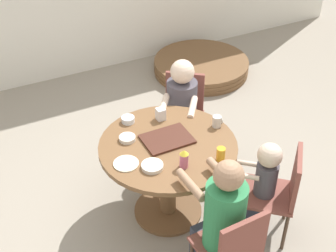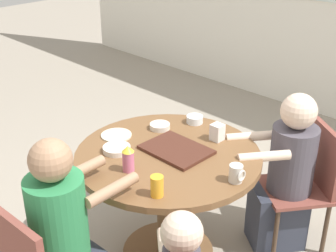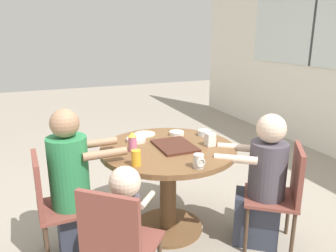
{
  "view_description": "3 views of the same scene",
  "coord_description": "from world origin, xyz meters",
  "px_view_note": "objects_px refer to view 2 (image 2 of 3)",
  "views": [
    {
      "loc": [
        -1.32,
        -2.61,
        3.08
      ],
      "look_at": [
        0.0,
        0.0,
        0.95
      ],
      "focal_mm": 50.0,
      "sensor_mm": 36.0,
      "label": 1
    },
    {
      "loc": [
        1.71,
        -1.74,
        2.14
      ],
      "look_at": [
        0.0,
        0.0,
        0.95
      ],
      "focal_mm": 50.0,
      "sensor_mm": 36.0,
      "label": 2
    },
    {
      "loc": [
        2.35,
        -0.96,
        1.68
      ],
      "look_at": [
        0.0,
        0.0,
        0.95
      ],
      "focal_mm": 35.0,
      "sensor_mm": 36.0,
      "label": 3
    }
  ],
  "objects_px": {
    "bowl_white_shallow": "(117,149)",
    "bowl_fruit": "(195,119)",
    "person_woman_green_shirt": "(285,179)",
    "milk_carton_small": "(217,132)",
    "sippy_cup": "(128,158)",
    "juice_glass": "(157,186)",
    "coffee_mug": "(236,174)",
    "chair_for_woman_green_shirt": "(309,177)",
    "person_man_blue_shirt": "(67,247)",
    "bowl_cereal": "(160,126)"
  },
  "relations": [
    {
      "from": "bowl_white_shallow",
      "to": "bowl_fruit",
      "type": "xyz_separation_m",
      "value": [
        0.07,
        0.63,
        0.01
      ]
    },
    {
      "from": "person_woman_green_shirt",
      "to": "milk_carton_small",
      "type": "distance_m",
      "value": 0.55
    },
    {
      "from": "sippy_cup",
      "to": "juice_glass",
      "type": "height_order",
      "value": "sippy_cup"
    },
    {
      "from": "coffee_mug",
      "to": "bowl_white_shallow",
      "type": "height_order",
      "value": "coffee_mug"
    },
    {
      "from": "sippy_cup",
      "to": "bowl_fruit",
      "type": "height_order",
      "value": "sippy_cup"
    },
    {
      "from": "sippy_cup",
      "to": "milk_carton_small",
      "type": "distance_m",
      "value": 0.64
    },
    {
      "from": "sippy_cup",
      "to": "bowl_fruit",
      "type": "xyz_separation_m",
      "value": [
        -0.15,
        0.72,
        -0.06
      ]
    },
    {
      "from": "bowl_white_shallow",
      "to": "bowl_fruit",
      "type": "height_order",
      "value": "bowl_fruit"
    },
    {
      "from": "juice_glass",
      "to": "milk_carton_small",
      "type": "bearing_deg",
      "value": 103.77
    },
    {
      "from": "juice_glass",
      "to": "bowl_white_shallow",
      "type": "relative_size",
      "value": 0.68
    },
    {
      "from": "chair_for_woman_green_shirt",
      "to": "coffee_mug",
      "type": "height_order",
      "value": "coffee_mug"
    },
    {
      "from": "juice_glass",
      "to": "bowl_white_shallow",
      "type": "bearing_deg",
      "value": 163.14
    },
    {
      "from": "person_man_blue_shirt",
      "to": "bowl_white_shallow",
      "type": "bearing_deg",
      "value": 112.7
    },
    {
      "from": "coffee_mug",
      "to": "bowl_cereal",
      "type": "relative_size",
      "value": 0.75
    },
    {
      "from": "person_woman_green_shirt",
      "to": "bowl_white_shallow",
      "type": "distance_m",
      "value": 1.11
    },
    {
      "from": "chair_for_woman_green_shirt",
      "to": "bowl_cereal",
      "type": "xyz_separation_m",
      "value": [
        -0.82,
        -0.55,
        0.28
      ]
    },
    {
      "from": "chair_for_woman_green_shirt",
      "to": "person_man_blue_shirt",
      "type": "height_order",
      "value": "person_man_blue_shirt"
    },
    {
      "from": "sippy_cup",
      "to": "bowl_white_shallow",
      "type": "bearing_deg",
      "value": 156.36
    },
    {
      "from": "coffee_mug",
      "to": "bowl_fruit",
      "type": "distance_m",
      "value": 0.75
    },
    {
      "from": "juice_glass",
      "to": "chair_for_woman_green_shirt",
      "type": "bearing_deg",
      "value": 75.74
    },
    {
      "from": "bowl_white_shallow",
      "to": "sippy_cup",
      "type": "bearing_deg",
      "value": -23.64
    },
    {
      "from": "bowl_cereal",
      "to": "bowl_white_shallow",
      "type": "bearing_deg",
      "value": -84.97
    },
    {
      "from": "bowl_white_shallow",
      "to": "person_woman_green_shirt",
      "type": "bearing_deg",
      "value": 50.05
    },
    {
      "from": "sippy_cup",
      "to": "juice_glass",
      "type": "xyz_separation_m",
      "value": [
        0.29,
        -0.06,
        -0.02
      ]
    },
    {
      "from": "coffee_mug",
      "to": "bowl_white_shallow",
      "type": "xyz_separation_m",
      "value": [
        -0.71,
        -0.24,
        -0.03
      ]
    },
    {
      "from": "chair_for_woman_green_shirt",
      "to": "sippy_cup",
      "type": "xyz_separation_m",
      "value": [
        -0.57,
        -1.05,
        0.35
      ]
    },
    {
      "from": "person_woman_green_shirt",
      "to": "milk_carton_small",
      "type": "height_order",
      "value": "person_woman_green_shirt"
    },
    {
      "from": "person_woman_green_shirt",
      "to": "sippy_cup",
      "type": "xyz_separation_m",
      "value": [
        -0.47,
        -0.92,
        0.34
      ]
    },
    {
      "from": "chair_for_woman_green_shirt",
      "to": "bowl_white_shallow",
      "type": "bearing_deg",
      "value": 86.79
    },
    {
      "from": "chair_for_woman_green_shirt",
      "to": "bowl_fruit",
      "type": "height_order",
      "value": "chair_for_woman_green_shirt"
    },
    {
      "from": "person_man_blue_shirt",
      "to": "bowl_white_shallow",
      "type": "distance_m",
      "value": 0.67
    },
    {
      "from": "person_woman_green_shirt",
      "to": "bowl_cereal",
      "type": "height_order",
      "value": "person_woman_green_shirt"
    },
    {
      "from": "milk_carton_small",
      "to": "bowl_cereal",
      "type": "relative_size",
      "value": 0.8
    },
    {
      "from": "juice_glass",
      "to": "bowl_fruit",
      "type": "xyz_separation_m",
      "value": [
        -0.43,
        0.78,
        -0.03
      ]
    },
    {
      "from": "person_man_blue_shirt",
      "to": "bowl_cereal",
      "type": "height_order",
      "value": "person_man_blue_shirt"
    },
    {
      "from": "bowl_cereal",
      "to": "chair_for_woman_green_shirt",
      "type": "bearing_deg",
      "value": 34.08
    },
    {
      "from": "milk_carton_small",
      "to": "bowl_white_shallow",
      "type": "xyz_separation_m",
      "value": [
        -0.33,
        -0.54,
        -0.04
      ]
    },
    {
      "from": "person_man_blue_shirt",
      "to": "coffee_mug",
      "type": "height_order",
      "value": "person_man_blue_shirt"
    },
    {
      "from": "person_woman_green_shirt",
      "to": "bowl_white_shallow",
      "type": "height_order",
      "value": "person_woman_green_shirt"
    },
    {
      "from": "milk_carton_small",
      "to": "juice_glass",
      "type": "bearing_deg",
      "value": -76.23
    },
    {
      "from": "person_woman_green_shirt",
      "to": "bowl_fruit",
      "type": "relative_size",
      "value": 9.8
    },
    {
      "from": "sippy_cup",
      "to": "bowl_white_shallow",
      "type": "height_order",
      "value": "sippy_cup"
    },
    {
      "from": "sippy_cup",
      "to": "bowl_fruit",
      "type": "bearing_deg",
      "value": 101.61
    },
    {
      "from": "person_woman_green_shirt",
      "to": "person_man_blue_shirt",
      "type": "xyz_separation_m",
      "value": [
        -0.42,
        -1.39,
        0.03
      ]
    },
    {
      "from": "chair_for_woman_green_shirt",
      "to": "milk_carton_small",
      "type": "xyz_separation_m",
      "value": [
        -0.45,
        -0.41,
        0.32
      ]
    },
    {
      "from": "person_woman_green_shirt",
      "to": "juice_glass",
      "type": "xyz_separation_m",
      "value": [
        -0.18,
        -0.97,
        0.32
      ]
    },
    {
      "from": "juice_glass",
      "to": "bowl_white_shallow",
      "type": "height_order",
      "value": "juice_glass"
    },
    {
      "from": "person_man_blue_shirt",
      "to": "bowl_cereal",
      "type": "relative_size",
      "value": 8.77
    },
    {
      "from": "bowl_fruit",
      "to": "sippy_cup",
      "type": "bearing_deg",
      "value": -78.39
    },
    {
      "from": "chair_for_woman_green_shirt",
      "to": "person_woman_green_shirt",
      "type": "xyz_separation_m",
      "value": [
        -0.1,
        -0.13,
        0.01
      ]
    }
  ]
}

